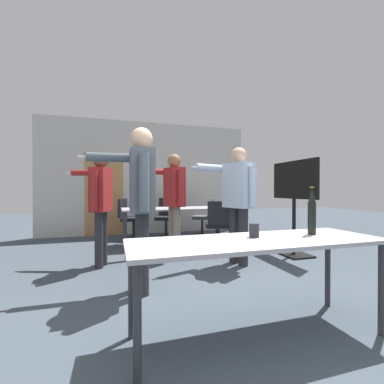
{
  "coord_description": "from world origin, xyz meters",
  "views": [
    {
      "loc": [
        -0.86,
        -1.5,
        1.13
      ],
      "look_at": [
        0.19,
        1.94,
        1.1
      ],
      "focal_mm": 24.0,
      "sensor_mm": 36.0,
      "label": 1
    }
  ],
  "objects_px": {
    "tv_screen": "(294,196)",
    "person_center_tall": "(173,194)",
    "person_far_watching": "(140,192)",
    "drink_cup": "(254,230)",
    "office_chair_mid_tucked": "(205,219)",
    "office_chair_side_rolled": "(130,220)",
    "beer_bottle": "(312,212)",
    "person_right_polo": "(238,194)",
    "office_chair_far_left": "(219,227)",
    "office_chair_far_right": "(167,219)",
    "person_near_casual": "(100,197)"
  },
  "relations": [
    {
      "from": "tv_screen",
      "to": "person_center_tall",
      "type": "relative_size",
      "value": 0.93
    },
    {
      "from": "person_far_watching",
      "to": "drink_cup",
      "type": "bearing_deg",
      "value": -142.0
    },
    {
      "from": "person_center_tall",
      "to": "office_chair_mid_tucked",
      "type": "distance_m",
      "value": 2.07
    },
    {
      "from": "person_far_watching",
      "to": "tv_screen",
      "type": "bearing_deg",
      "value": -71.73
    },
    {
      "from": "office_chair_side_rolled",
      "to": "beer_bottle",
      "type": "relative_size",
      "value": 2.28
    },
    {
      "from": "person_far_watching",
      "to": "beer_bottle",
      "type": "bearing_deg",
      "value": -128.21
    },
    {
      "from": "person_right_polo",
      "to": "person_center_tall",
      "type": "xyz_separation_m",
      "value": [
        -0.82,
        0.79,
        -0.01
      ]
    },
    {
      "from": "tv_screen",
      "to": "office_chair_far_left",
      "type": "height_order",
      "value": "tv_screen"
    },
    {
      "from": "person_right_polo",
      "to": "office_chair_far_right",
      "type": "height_order",
      "value": "person_right_polo"
    },
    {
      "from": "person_center_tall",
      "to": "beer_bottle",
      "type": "relative_size",
      "value": 4.29
    },
    {
      "from": "person_center_tall",
      "to": "person_far_watching",
      "type": "bearing_deg",
      "value": 142.6
    },
    {
      "from": "office_chair_mid_tucked",
      "to": "office_chair_side_rolled",
      "type": "xyz_separation_m",
      "value": [
        -1.78,
        0.1,
        0.0
      ]
    },
    {
      "from": "office_chair_far_right",
      "to": "drink_cup",
      "type": "distance_m",
      "value": 4.22
    },
    {
      "from": "drink_cup",
      "to": "office_chair_far_left",
      "type": "bearing_deg",
      "value": 73.23
    },
    {
      "from": "person_center_tall",
      "to": "drink_cup",
      "type": "bearing_deg",
      "value": 170.93
    },
    {
      "from": "person_center_tall",
      "to": "office_chair_far_right",
      "type": "relative_size",
      "value": 1.88
    },
    {
      "from": "tv_screen",
      "to": "person_near_casual",
      "type": "height_order",
      "value": "person_near_casual"
    },
    {
      "from": "office_chair_side_rolled",
      "to": "beer_bottle",
      "type": "xyz_separation_m",
      "value": [
        1.26,
        -4.21,
        0.51
      ]
    },
    {
      "from": "tv_screen",
      "to": "drink_cup",
      "type": "relative_size",
      "value": 14.76
    },
    {
      "from": "person_far_watching",
      "to": "beer_bottle",
      "type": "xyz_separation_m",
      "value": [
        1.34,
        -1.08,
        -0.16
      ]
    },
    {
      "from": "office_chair_far_right",
      "to": "person_center_tall",
      "type": "bearing_deg",
      "value": 104.22
    },
    {
      "from": "beer_bottle",
      "to": "drink_cup",
      "type": "distance_m",
      "value": 0.55
    },
    {
      "from": "office_chair_far_left",
      "to": "drink_cup",
      "type": "xyz_separation_m",
      "value": [
        -0.78,
        -2.57,
        0.37
      ]
    },
    {
      "from": "tv_screen",
      "to": "office_chair_side_rolled",
      "type": "distance_m",
      "value": 3.53
    },
    {
      "from": "person_far_watching",
      "to": "office_chair_far_left",
      "type": "distance_m",
      "value": 2.29
    },
    {
      "from": "person_center_tall",
      "to": "beer_bottle",
      "type": "xyz_separation_m",
      "value": [
        0.64,
        -2.51,
        -0.12
      ]
    },
    {
      "from": "person_far_watching",
      "to": "office_chair_far_right",
      "type": "bearing_deg",
      "value": -15.41
    },
    {
      "from": "person_near_casual",
      "to": "office_chair_side_rolled",
      "type": "bearing_deg",
      "value": 3.28
    },
    {
      "from": "tv_screen",
      "to": "beer_bottle",
      "type": "relative_size",
      "value": 4.01
    },
    {
      "from": "tv_screen",
      "to": "office_chair_mid_tucked",
      "type": "xyz_separation_m",
      "value": [
        -0.84,
        2.18,
        -0.59
      ]
    },
    {
      "from": "office_chair_mid_tucked",
      "to": "drink_cup",
      "type": "relative_size",
      "value": 8.31
    },
    {
      "from": "office_chair_mid_tucked",
      "to": "beer_bottle",
      "type": "distance_m",
      "value": 4.17
    },
    {
      "from": "tv_screen",
      "to": "office_chair_mid_tucked",
      "type": "relative_size",
      "value": 1.78
    },
    {
      "from": "office_chair_far_right",
      "to": "person_right_polo",
      "type": "bearing_deg",
      "value": 125.01
    },
    {
      "from": "office_chair_mid_tucked",
      "to": "person_right_polo",
      "type": "bearing_deg",
      "value": -165.61
    },
    {
      "from": "office_chair_far_right",
      "to": "person_far_watching",
      "type": "bearing_deg",
      "value": 95.3
    },
    {
      "from": "tv_screen",
      "to": "person_right_polo",
      "type": "bearing_deg",
      "value": -80.01
    },
    {
      "from": "person_center_tall",
      "to": "person_right_polo",
      "type": "bearing_deg",
      "value": -145.39
    },
    {
      "from": "person_center_tall",
      "to": "beer_bottle",
      "type": "height_order",
      "value": "person_center_tall"
    },
    {
      "from": "person_near_casual",
      "to": "office_chair_far_right",
      "type": "bearing_deg",
      "value": -15.97
    },
    {
      "from": "person_far_watching",
      "to": "person_right_polo",
      "type": "height_order",
      "value": "person_far_watching"
    },
    {
      "from": "person_far_watching",
      "to": "person_near_casual",
      "type": "height_order",
      "value": "person_far_watching"
    },
    {
      "from": "office_chair_far_left",
      "to": "office_chair_side_rolled",
      "type": "bearing_deg",
      "value": 149.37
    },
    {
      "from": "drink_cup",
      "to": "office_chair_side_rolled",
      "type": "bearing_deg",
      "value": 99.86
    },
    {
      "from": "person_far_watching",
      "to": "drink_cup",
      "type": "relative_size",
      "value": 16.46
    },
    {
      "from": "person_right_polo",
      "to": "office_chair_far_right",
      "type": "relative_size",
      "value": 1.91
    },
    {
      "from": "person_right_polo",
      "to": "person_center_tall",
      "type": "distance_m",
      "value": 1.14
    },
    {
      "from": "person_center_tall",
      "to": "office_chair_far_left",
      "type": "xyz_separation_m",
      "value": [
        0.88,
        0.09,
        -0.63
      ]
    },
    {
      "from": "person_far_watching",
      "to": "office_chair_side_rolled",
      "type": "height_order",
      "value": "person_far_watching"
    },
    {
      "from": "office_chair_far_left",
      "to": "office_chair_far_right",
      "type": "xyz_separation_m",
      "value": [
        -0.66,
        1.62,
        0.0
      ]
    }
  ]
}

